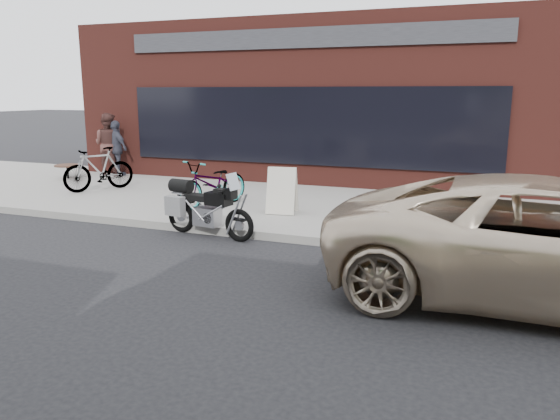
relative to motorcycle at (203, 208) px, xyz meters
name	(u,v)px	position (x,y,z in m)	size (l,w,h in m)	color
ground	(201,346)	(2.13, -3.90, -0.52)	(120.00, 120.00, 0.00)	black
near_sidewalk	(357,208)	(2.13, 3.10, -0.45)	(44.00, 6.00, 0.15)	gray
storefront	(349,101)	(0.13, 10.08, 1.73)	(14.00, 10.07, 4.50)	#55211B
motorcycle	(203,208)	(0.00, 0.00, 0.00)	(1.90, 0.65, 1.21)	black
minivan	(559,243)	(5.63, -1.30, 0.26)	(2.57, 5.58, 1.55)	beige
bicycle_front	(213,183)	(-0.70, 1.73, 0.14)	(0.68, 1.94, 1.02)	gray
bicycle_rear	(99,169)	(-4.31, 2.49, 0.17)	(0.51, 1.79, 1.08)	gray
sandwich_sign	(282,190)	(0.88, 1.73, 0.10)	(0.66, 0.61, 0.93)	beige
cafe_table	(67,166)	(-6.41, 3.70, 0.00)	(0.70, 0.70, 0.40)	black
cafe_patron_left	(109,144)	(-5.73, 4.70, 0.54)	(0.89, 0.69, 1.82)	#4B2C28
cafe_patron_right	(117,148)	(-5.45, 4.70, 0.44)	(0.95, 0.39, 1.61)	#3E3F4F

